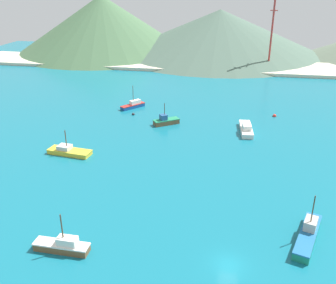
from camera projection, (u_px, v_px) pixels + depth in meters
ground at (234, 165)px, 77.30m from camera, size 260.00×280.00×0.50m
fishing_boat_0 at (308, 234)px, 54.64m from camera, size 5.55×11.08×7.05m
fishing_boat_1 at (166, 121)px, 97.60m from camera, size 6.76×5.73×5.69m
fishing_boat_2 at (63, 246)px, 52.46m from camera, size 7.89×2.18×5.95m
fishing_boat_4 at (69, 151)px, 81.33m from camera, size 9.75×4.27×5.34m
fishing_boat_5 at (133, 105)px, 109.91m from camera, size 6.20×7.08×6.56m
fishing_boat_6 at (246, 129)px, 92.81m from camera, size 3.54×10.44×2.38m
buoy_0 at (133, 114)px, 104.50m from camera, size 0.80×0.80×0.80m
buoy_1 at (274, 116)px, 103.31m from camera, size 1.00×1.00×1.00m
beach_strip at (239, 67)px, 157.32m from camera, size 247.00×24.08×1.20m
hill_west at (103, 24)px, 187.07m from camera, size 84.81×84.81×27.02m
hill_central at (220, 32)px, 183.38m from camera, size 100.07×100.07×20.75m
radio_tower at (272, 34)px, 147.75m from camera, size 2.82×2.25×28.18m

